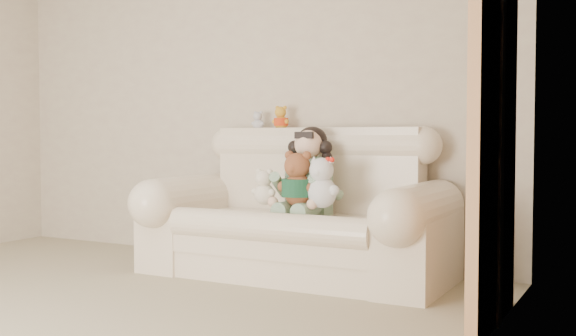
# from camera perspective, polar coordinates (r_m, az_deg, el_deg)

# --- Properties ---
(wall_back) EXTENTS (4.50, 0.00, 4.50)m
(wall_back) POSITION_cam_1_polar(r_m,az_deg,el_deg) (5.46, -4.18, 6.21)
(wall_back) COLOR beige
(wall_back) RESTS_ON ground
(wall_right) EXTENTS (0.00, 5.00, 5.00)m
(wall_right) POSITION_cam_1_polar(r_m,az_deg,el_deg) (2.23, 10.60, 11.39)
(wall_right) COLOR beige
(wall_right) RESTS_ON ground
(sofa) EXTENTS (2.10, 0.95, 1.03)m
(sofa) POSITION_cam_1_polar(r_m,az_deg,el_deg) (4.65, 0.58, -2.85)
(sofa) COLOR beige
(sofa) RESTS_ON floor
(door_panel) EXTENTS (0.06, 0.90, 2.10)m
(door_panel) POSITION_cam_1_polar(r_m,az_deg,el_deg) (3.57, 16.94, 3.99)
(door_panel) COLOR tan
(door_panel) RESTS_ON floor
(seated_child) EXTENTS (0.40, 0.48, 0.62)m
(seated_child) POSITION_cam_1_polar(r_m,az_deg,el_deg) (4.67, 1.78, -0.16)
(seated_child) COLOR #246A31
(seated_child) RESTS_ON sofa
(brown_teddy) EXTENTS (0.34, 0.31, 0.43)m
(brown_teddy) POSITION_cam_1_polar(r_m,az_deg,el_deg) (4.48, 0.84, -0.47)
(brown_teddy) COLOR brown
(brown_teddy) RESTS_ON sofa
(white_cat) EXTENTS (0.26, 0.20, 0.39)m
(white_cat) POSITION_cam_1_polar(r_m,az_deg,el_deg) (4.40, 2.89, -0.77)
(white_cat) COLOR silver
(white_cat) RESTS_ON sofa
(cream_teddy) EXTENTS (0.21, 0.17, 0.29)m
(cream_teddy) POSITION_cam_1_polar(r_m,az_deg,el_deg) (4.60, -2.00, -1.31)
(cream_teddy) COLOR white
(cream_teddy) RESTS_ON sofa
(yellow_mini_bear) EXTENTS (0.14, 0.11, 0.21)m
(yellow_mini_bear) POSITION_cam_1_polar(r_m,az_deg,el_deg) (5.08, -0.58, 4.41)
(yellow_mini_bear) COLOR gold
(yellow_mini_bear) RESTS_ON sofa
(grey_mini_plush) EXTENTS (0.13, 0.11, 0.17)m
(grey_mini_plush) POSITION_cam_1_polar(r_m,az_deg,el_deg) (5.20, -2.51, 4.14)
(grey_mini_plush) COLOR silver
(grey_mini_plush) RESTS_ON sofa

